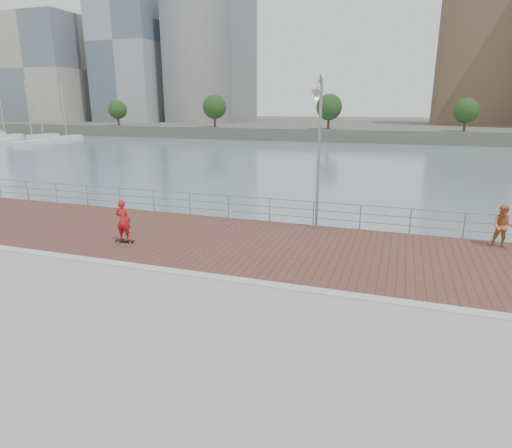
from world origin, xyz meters
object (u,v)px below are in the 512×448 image
(bystander, at_px, (503,227))
(guardrail, at_px, (291,209))
(skateboarder, at_px, (123,220))
(street_lamp, at_px, (318,128))

(bystander, bearing_deg, guardrail, -171.52)
(skateboarder, height_order, bystander, skateboarder)
(guardrail, distance_m, street_lamp, 3.98)
(street_lamp, bearing_deg, skateboarder, -149.86)
(street_lamp, bearing_deg, bystander, 1.16)
(street_lamp, relative_size, bystander, 3.73)
(guardrail, bearing_deg, skateboarder, -138.47)
(street_lamp, xyz_separation_m, bystander, (7.13, 0.14, -3.51))
(guardrail, relative_size, street_lamp, 6.38)
(skateboarder, relative_size, bystander, 0.99)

